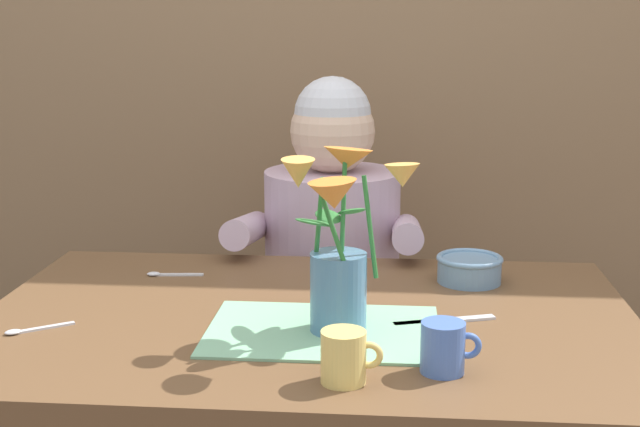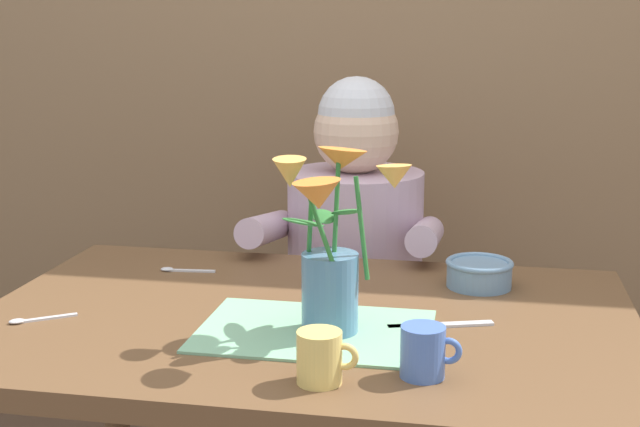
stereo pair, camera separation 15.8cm
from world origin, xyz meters
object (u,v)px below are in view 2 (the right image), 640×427
flower_vase (331,248)px  dinner_knife (441,325)px  coffee_cup (321,357)px  tea_cup (424,352)px  seated_person (353,302)px  ceramic_bowl (479,272)px

flower_vase → dinner_knife: flower_vase is taller
dinner_knife → coffee_cup: (-0.16, -0.28, 0.04)m
tea_cup → coffee_cup: same height
tea_cup → coffee_cup: 0.16m
dinner_knife → coffee_cup: bearing=-138.7°
flower_vase → tea_cup: 0.25m
flower_vase → coffee_cup: flower_vase is taller
flower_vase → coffee_cup: bearing=-84.1°
seated_person → flower_vase: 0.78m
ceramic_bowl → seated_person: bearing=129.4°
ceramic_bowl → dinner_knife: bearing=-104.3°
ceramic_bowl → tea_cup: tea_cup is taller
dinner_knife → tea_cup: bearing=-111.9°
ceramic_bowl → coffee_cup: 0.57m
dinner_knife → tea_cup: tea_cup is taller
flower_vase → tea_cup: (0.17, -0.15, -0.11)m
coffee_cup → dinner_knife: bearing=59.5°
coffee_cup → flower_vase: bearing=95.9°
coffee_cup → tea_cup: bearing=18.9°
dinner_knife → seated_person: bearing=93.5°
ceramic_bowl → coffee_cup: coffee_cup is taller
tea_cup → dinner_knife: bearing=86.4°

